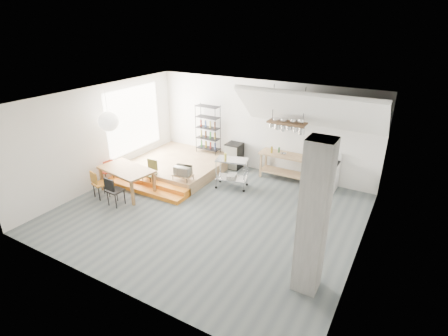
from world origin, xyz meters
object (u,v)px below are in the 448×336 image
Objects in this scene: stove at (328,175)px; dining_table at (126,171)px; rolling_cart at (232,169)px; mini_fridge at (234,156)px.

stove is 6.31m from dining_table.
rolling_cart is 1.17× the size of mini_fridge.
rolling_cart is (-2.70, -1.42, 0.15)m from stove.
mini_fridge is (-3.40, 0.04, -0.02)m from stove.
rolling_cart is (2.64, 1.94, -0.10)m from dining_table.
dining_table is at bearing -157.79° from rolling_cart.
rolling_cart reaches higher than mini_fridge.
rolling_cart is 1.63m from mini_fridge.
stove reaches higher than dining_table.
stove is 1.08× the size of rolling_cart.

